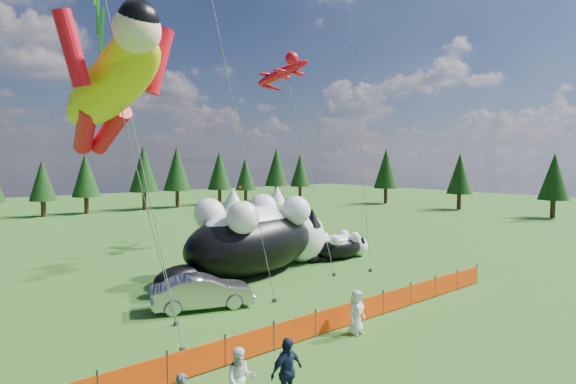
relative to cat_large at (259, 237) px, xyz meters
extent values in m
plane|color=#163609|center=(-3.05, -6.48, -2.19)|extent=(160.00, 160.00, 0.00)
cylinder|color=#262626|center=(-10.05, -9.48, -1.64)|extent=(0.06, 0.06, 1.10)
cylinder|color=#262626|center=(-8.05, -9.48, -1.64)|extent=(0.06, 0.06, 1.10)
cylinder|color=#262626|center=(-6.05, -9.48, -1.64)|extent=(0.06, 0.06, 1.10)
cylinder|color=#262626|center=(-4.05, -9.48, -1.64)|extent=(0.06, 0.06, 1.10)
cylinder|color=#262626|center=(-2.05, -9.48, -1.64)|extent=(0.06, 0.06, 1.10)
cylinder|color=#262626|center=(-0.05, -9.48, -1.64)|extent=(0.06, 0.06, 1.10)
cylinder|color=#262626|center=(1.95, -9.48, -1.64)|extent=(0.06, 0.06, 1.10)
cylinder|color=#262626|center=(3.95, -9.48, -1.64)|extent=(0.06, 0.06, 1.10)
cylinder|color=#262626|center=(5.95, -9.48, -1.64)|extent=(0.06, 0.06, 1.10)
cylinder|color=#262626|center=(7.95, -9.48, -1.64)|extent=(0.06, 0.06, 1.10)
cube|color=#F53E05|center=(-11.05, -9.48, -1.69)|extent=(2.00, 0.04, 0.90)
cube|color=#F53E05|center=(-9.05, -9.48, -1.69)|extent=(2.00, 0.04, 0.90)
cube|color=#F53E05|center=(-7.05, -9.48, -1.69)|extent=(2.00, 0.04, 0.90)
cube|color=#F53E05|center=(-5.05, -9.48, -1.69)|extent=(2.00, 0.04, 0.90)
cube|color=#F53E05|center=(-3.05, -9.48, -1.69)|extent=(2.00, 0.04, 0.90)
cube|color=#F53E05|center=(-1.05, -9.48, -1.69)|extent=(2.00, 0.04, 0.90)
cube|color=#F53E05|center=(0.95, -9.48, -1.69)|extent=(2.00, 0.04, 0.90)
cube|color=#F53E05|center=(2.95, -9.48, -1.69)|extent=(2.00, 0.04, 0.90)
cube|color=#F53E05|center=(4.95, -9.48, -1.69)|extent=(2.00, 0.04, 0.90)
cube|color=#F53E05|center=(6.95, -9.48, -1.69)|extent=(2.00, 0.04, 0.90)
ellipsoid|color=black|center=(-0.54, -0.10, -0.28)|extent=(10.25, 6.19, 3.83)
ellipsoid|color=white|center=(-0.54, -0.10, 0.68)|extent=(7.71, 4.50, 2.34)
sphere|color=white|center=(3.85, 0.74, -0.49)|extent=(3.41, 3.41, 3.41)
sphere|color=#DC556B|center=(5.27, 1.01, -0.49)|extent=(0.48, 0.48, 0.48)
ellipsoid|color=black|center=(-5.56, -1.07, -1.45)|extent=(3.21, 2.02, 1.49)
cone|color=black|center=(4.04, -0.27, 0.87)|extent=(1.19, 1.19, 1.19)
cone|color=black|center=(3.65, 1.74, 0.87)|extent=(1.19, 1.19, 1.19)
sphere|color=white|center=(1.49, 1.70, 1.53)|extent=(1.79, 1.79, 1.79)
sphere|color=white|center=(2.02, -1.02, 1.53)|extent=(1.79, 1.79, 1.79)
sphere|color=white|center=(-2.90, 0.85, 1.53)|extent=(1.79, 1.79, 1.79)
sphere|color=white|center=(-2.37, -1.86, 1.53)|extent=(1.79, 1.79, 1.79)
ellipsoid|color=black|center=(6.43, -0.34, -1.42)|extent=(4.02, 2.15, 1.55)
ellipsoid|color=white|center=(6.43, -0.34, -1.03)|extent=(3.03, 1.55, 0.95)
sphere|color=white|center=(8.23, -0.50, -1.50)|extent=(1.38, 1.38, 1.38)
sphere|color=#DC556B|center=(8.81, -0.55, -1.50)|extent=(0.19, 0.19, 0.19)
ellipsoid|color=black|center=(4.37, -0.16, -1.89)|extent=(1.25, 0.71, 0.60)
cone|color=black|center=(8.19, -0.91, -0.95)|extent=(0.48, 0.48, 0.48)
cone|color=black|center=(8.27, -0.09, -0.95)|extent=(0.48, 0.48, 0.48)
sphere|color=white|center=(7.42, 0.13, -0.69)|extent=(0.72, 0.72, 0.72)
sphere|color=white|center=(7.32, -0.98, -0.69)|extent=(0.72, 0.72, 0.72)
sphere|color=white|center=(5.62, 0.30, -0.69)|extent=(0.72, 0.72, 0.72)
sphere|color=white|center=(5.52, -0.82, -0.69)|extent=(0.72, 0.72, 0.72)
imported|color=#B5B4B9|center=(-5.80, -3.72, -1.44)|extent=(4.87, 3.04, 1.52)
imported|color=white|center=(-9.07, -12.01, -1.32)|extent=(0.99, 0.82, 1.75)
imported|color=#16213D|center=(-7.92, -12.57, -1.24)|extent=(1.16, 0.67, 1.91)
imported|color=white|center=(-2.59, -10.26, -1.33)|extent=(0.89, 0.62, 1.73)
cylinder|color=#595959|center=(-9.44, -6.80, 2.33)|extent=(0.03, 0.03, 10.08)
cube|color=#262626|center=(-7.70, -5.00, -2.11)|extent=(0.15, 0.15, 0.16)
cylinder|color=#595959|center=(4.66, 1.18, 4.66)|extent=(0.03, 0.03, 16.56)
cube|color=#262626|center=(2.99, -3.39, -2.11)|extent=(0.15, 0.15, 0.16)
cylinder|color=#595959|center=(-9.51, -5.99, 5.21)|extent=(0.03, 0.03, 14.94)
cube|color=#262626|center=(-8.64, -7.55, -2.11)|extent=(0.15, 0.15, 0.16)
cube|color=#207F17|center=(-10.38, -4.43, 10.21)|extent=(0.18, 0.18, 3.96)
cylinder|color=#595959|center=(-3.65, -3.46, 6.32)|extent=(0.03, 0.03, 17.16)
cube|color=#262626|center=(-2.68, -5.08, -2.11)|extent=(0.15, 0.15, 0.16)
cylinder|color=#595959|center=(8.00, -0.25, 10.10)|extent=(0.03, 0.03, 25.96)
cube|color=#262626|center=(5.43, -4.05, -2.11)|extent=(0.15, 0.15, 0.16)
camera|label=1|loc=(-15.39, -21.92, 4.57)|focal=28.00mm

